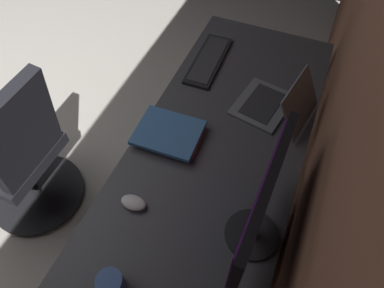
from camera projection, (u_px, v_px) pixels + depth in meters
The scene contains 10 objects.
wall_back at pixel (372, 105), 0.90m from camera, with size 5.32×0.10×2.60m, color brown.
desk at pixel (203, 187), 1.48m from camera, with size 2.20×0.73×0.73m.
drawer_pedestal at pixel (200, 236), 1.68m from camera, with size 0.40×0.51×0.69m.
monitor_primary at pixel (261, 206), 1.10m from camera, with size 0.53×0.20×0.41m.
laptop_leftmost at pixel (277, 104), 1.61m from camera, with size 0.34×0.38×0.21m.
keyboard_main at pixel (209, 60), 1.86m from camera, with size 0.42×0.15×0.02m.
mouse_main at pixel (134, 203), 1.35m from camera, with size 0.06×0.10×0.03m, color silver.
book_stack_near at pixel (170, 133), 1.54m from camera, with size 0.24×0.29×0.05m.
coffee_mug at pixel (110, 285), 1.14m from camera, with size 0.13×0.09×0.09m.
office_chair at pixel (22, 160), 1.82m from camera, with size 0.56×0.56×0.97m.
Camera 1 is at (0.75, 2.09, 1.97)m, focal length 32.46 mm.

